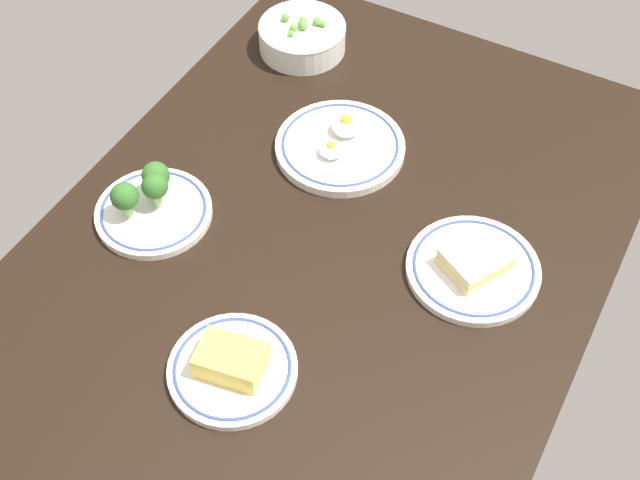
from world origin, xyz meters
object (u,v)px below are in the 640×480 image
Objects in this scene: plate_eggs at (340,145)px; bowl_peas at (302,36)px; plate_cheese at (235,368)px; plate_broccoli at (151,204)px; plate_sandwich at (474,267)px.

bowl_peas reaches higher than plate_eggs.
plate_broccoli is (18.07, 26.88, 0.75)cm from plate_cheese.
plate_eggs is 32.05cm from plate_sandwich.
plate_cheese is at bearing -170.29° from plate_eggs.
plate_cheese is 32.40cm from plate_broccoli.
plate_eggs is 1.19× the size of plate_broccoli.
plate_broccoli reaches higher than plate_cheese.
plate_broccoli reaches higher than plate_eggs.
plate_sandwich is (13.60, -48.52, -0.94)cm from plate_broccoli.
plate_cheese is 38.35cm from plate_sandwich.
plate_cheese is 0.89× the size of plate_sandwich.
plate_cheese is 0.82× the size of plate_eggs.
plate_sandwich is 1.23× the size of bowl_peas.
plate_cheese is 45.35cm from plate_eggs.
plate_broccoli is 0.92× the size of plate_sandwich.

